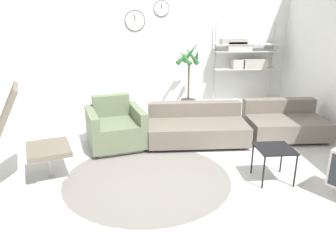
% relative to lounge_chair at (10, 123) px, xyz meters
% --- Properties ---
extents(ground_plane, '(12.00, 12.00, 0.00)m').
position_rel_lounge_chair_xyz_m(ground_plane, '(1.70, 0.11, -0.77)').
color(ground_plane, silver).
extents(wall_back, '(12.00, 0.09, 2.80)m').
position_rel_lounge_chair_xyz_m(wall_back, '(1.70, 3.29, 0.63)').
color(wall_back, white).
rests_on(wall_back, ground_plane).
extents(round_rug, '(2.09, 2.09, 0.01)m').
position_rel_lounge_chair_xyz_m(round_rug, '(1.56, -0.05, -0.77)').
color(round_rug, slate).
rests_on(round_rug, ground_plane).
extents(lounge_chair, '(1.13, 0.85, 1.30)m').
position_rel_lounge_chair_xyz_m(lounge_chair, '(0.00, 0.00, 0.00)').
color(lounge_chair, '#BCBCC1').
rests_on(lounge_chair, ground_plane).
extents(armchair_red, '(1.00, 1.02, 0.75)m').
position_rel_lounge_chair_xyz_m(armchair_red, '(1.11, 1.08, -0.48)').
color(armchair_red, silver).
rests_on(armchair_red, ground_plane).
extents(couch_low, '(1.57, 0.92, 0.58)m').
position_rel_lounge_chair_xyz_m(couch_low, '(2.40, 1.16, -0.55)').
color(couch_low, black).
rests_on(couch_low, ground_plane).
extents(couch_second, '(1.26, 0.91, 0.58)m').
position_rel_lounge_chair_xyz_m(couch_second, '(3.89, 1.23, -0.55)').
color(couch_second, black).
rests_on(couch_second, ground_plane).
extents(side_table, '(0.43, 0.43, 0.43)m').
position_rel_lounge_chair_xyz_m(side_table, '(3.10, -0.23, -0.39)').
color(side_table, black).
rests_on(side_table, ground_plane).
extents(potted_plant, '(0.52, 0.53, 1.44)m').
position_rel_lounge_chair_xyz_m(potted_plant, '(2.52, 2.80, -0.20)').
color(potted_plant, '#333338').
rests_on(potted_plant, ground_plane).
extents(shelf_unit, '(1.32, 0.28, 1.80)m').
position_rel_lounge_chair_xyz_m(shelf_unit, '(3.72, 3.06, 0.38)').
color(shelf_unit, '#BCBCC1').
rests_on(shelf_unit, ground_plane).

